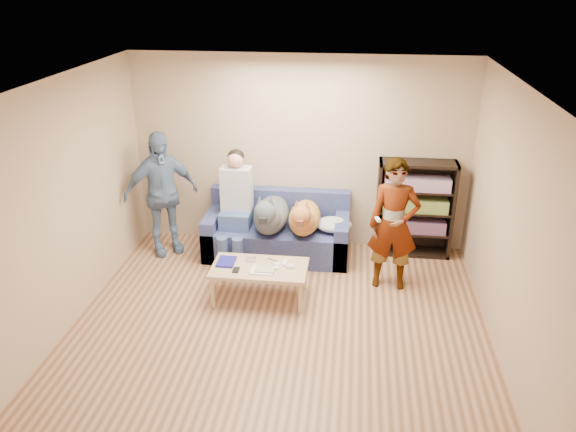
# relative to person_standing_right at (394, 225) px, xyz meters

# --- Properties ---
(ground) EXTENTS (5.00, 5.00, 0.00)m
(ground) POSITION_rel_person_standing_right_xyz_m (-1.22, -1.42, -0.81)
(ground) COLOR brown
(ground) RESTS_ON ground
(ceiling) EXTENTS (5.00, 5.00, 0.00)m
(ceiling) POSITION_rel_person_standing_right_xyz_m (-1.22, -1.42, 1.79)
(ceiling) COLOR white
(ceiling) RESTS_ON ground
(wall_back) EXTENTS (4.50, 0.00, 4.50)m
(wall_back) POSITION_rel_person_standing_right_xyz_m (-1.22, 1.08, 0.49)
(wall_back) COLOR tan
(wall_back) RESTS_ON ground
(wall_left) EXTENTS (0.00, 5.00, 5.00)m
(wall_left) POSITION_rel_person_standing_right_xyz_m (-3.47, -1.42, 0.49)
(wall_left) COLOR tan
(wall_left) RESTS_ON ground
(wall_right) EXTENTS (0.00, 5.00, 5.00)m
(wall_right) POSITION_rel_person_standing_right_xyz_m (1.03, -1.42, 0.49)
(wall_right) COLOR tan
(wall_right) RESTS_ON ground
(blanket) EXTENTS (0.47, 0.40, 0.16)m
(blanket) POSITION_rel_person_standing_right_xyz_m (-0.72, 0.57, -0.29)
(blanket) COLOR silver
(blanket) RESTS_ON sofa
(person_standing_right) EXTENTS (0.60, 0.41, 1.61)m
(person_standing_right) POSITION_rel_person_standing_right_xyz_m (0.00, 0.00, 0.00)
(person_standing_right) COLOR gray
(person_standing_right) RESTS_ON ground
(person_standing_left) EXTENTS (1.05, 0.90, 1.69)m
(person_standing_left) POSITION_rel_person_standing_right_xyz_m (-3.00, 0.55, 0.04)
(person_standing_left) COLOR #6C89AD
(person_standing_left) RESTS_ON ground
(held_controller) EXTENTS (0.07, 0.12, 0.03)m
(held_controller) POSITION_rel_person_standing_right_xyz_m (-0.20, -0.20, 0.15)
(held_controller) COLOR white
(held_controller) RESTS_ON person_standing_right
(notebook_blue) EXTENTS (0.20, 0.26, 0.03)m
(notebook_blue) POSITION_rel_person_standing_right_xyz_m (-1.92, -0.45, -0.37)
(notebook_blue) COLOR navy
(notebook_blue) RESTS_ON coffee_table
(papers) EXTENTS (0.26, 0.20, 0.02)m
(papers) POSITION_rel_person_standing_right_xyz_m (-1.47, -0.60, -0.38)
(papers) COLOR silver
(papers) RESTS_ON coffee_table
(magazine) EXTENTS (0.22, 0.17, 0.01)m
(magazine) POSITION_rel_person_standing_right_xyz_m (-1.44, -0.58, -0.36)
(magazine) COLOR #ACAB89
(magazine) RESTS_ON coffee_table
(camera_silver) EXTENTS (0.11, 0.06, 0.05)m
(camera_silver) POSITION_rel_person_standing_right_xyz_m (-1.64, -0.38, -0.36)
(camera_silver) COLOR silver
(camera_silver) RESTS_ON coffee_table
(controller_a) EXTENTS (0.04, 0.13, 0.03)m
(controller_a) POSITION_rel_person_standing_right_xyz_m (-1.24, -0.40, -0.37)
(controller_a) COLOR white
(controller_a) RESTS_ON coffee_table
(controller_b) EXTENTS (0.09, 0.06, 0.03)m
(controller_b) POSITION_rel_person_standing_right_xyz_m (-1.16, -0.48, -0.37)
(controller_b) COLOR silver
(controller_b) RESTS_ON coffee_table
(headphone_cup_a) EXTENTS (0.07, 0.07, 0.02)m
(headphone_cup_a) POSITION_rel_person_standing_right_xyz_m (-1.32, -0.52, -0.38)
(headphone_cup_a) COLOR white
(headphone_cup_a) RESTS_ON coffee_table
(headphone_cup_b) EXTENTS (0.07, 0.07, 0.02)m
(headphone_cup_b) POSITION_rel_person_standing_right_xyz_m (-1.32, -0.44, -0.38)
(headphone_cup_b) COLOR white
(headphone_cup_b) RESTS_ON coffee_table
(pen_orange) EXTENTS (0.13, 0.06, 0.01)m
(pen_orange) POSITION_rel_person_standing_right_xyz_m (-1.54, -0.66, -0.38)
(pen_orange) COLOR #D5541E
(pen_orange) RESTS_ON coffee_table
(pen_black) EXTENTS (0.13, 0.08, 0.01)m
(pen_black) POSITION_rel_person_standing_right_xyz_m (-1.40, -0.32, -0.38)
(pen_black) COLOR black
(pen_black) RESTS_ON coffee_table
(wallet) EXTENTS (0.07, 0.12, 0.02)m
(wallet) POSITION_rel_person_standing_right_xyz_m (-1.77, -0.62, -0.38)
(wallet) COLOR black
(wallet) RESTS_ON coffee_table
(sofa) EXTENTS (1.90, 0.85, 0.82)m
(sofa) POSITION_rel_person_standing_right_xyz_m (-1.47, 0.68, -0.52)
(sofa) COLOR #515B93
(sofa) RESTS_ON ground
(person_seated) EXTENTS (0.40, 0.73, 1.47)m
(person_seated) POSITION_rel_person_standing_right_xyz_m (-2.01, 0.55, -0.03)
(person_seated) COLOR #415690
(person_seated) RESTS_ON sofa
(dog_gray) EXTENTS (0.45, 1.27, 0.65)m
(dog_gray) POSITION_rel_person_standing_right_xyz_m (-1.54, 0.45, -0.15)
(dog_gray) COLOR #50545B
(dog_gray) RESTS_ON sofa
(dog_tan) EXTENTS (0.41, 1.16, 0.59)m
(dog_tan) POSITION_rel_person_standing_right_xyz_m (-1.10, 0.46, -0.17)
(dog_tan) COLOR #B98738
(dog_tan) RESTS_ON sofa
(coffee_table) EXTENTS (1.10, 0.60, 0.42)m
(coffee_table) POSITION_rel_person_standing_right_xyz_m (-1.52, -0.50, -0.43)
(coffee_table) COLOR #D9AE86
(coffee_table) RESTS_ON ground
(bookshelf) EXTENTS (1.00, 0.34, 1.30)m
(bookshelf) POSITION_rel_person_standing_right_xyz_m (0.33, 0.91, -0.13)
(bookshelf) COLOR black
(bookshelf) RESTS_ON ground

